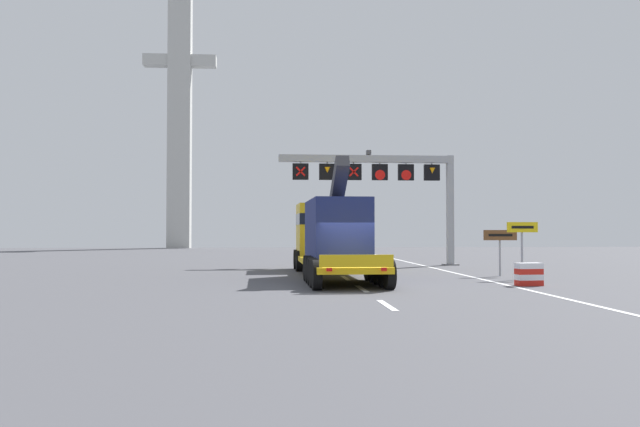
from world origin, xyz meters
TOP-DOWN VIEW (x-y plane):
  - ground at (0.00, 0.00)m, footprint 112.00×112.00m
  - lane_markings at (0.22, 22.35)m, footprint 0.20×59.30m
  - edge_line_right at (6.20, 12.00)m, footprint 0.20×63.00m
  - overhead_lane_gantry at (4.04, 14.44)m, footprint 11.27×0.90m
  - heavy_haul_truck_yellow at (-0.33, 6.13)m, footprint 3.30×14.11m
  - exit_sign_yellow at (8.00, 3.01)m, footprint 1.40×0.15m
  - tourist_info_sign_brown at (7.76, 5.06)m, footprint 1.63×0.15m
  - crash_barrier_striped at (6.98, -0.07)m, footprint 1.04×0.60m
  - bridge_pylon_distant at (-14.76, 54.28)m, footprint 9.00×2.00m

SIDE VIEW (x-z plane):
  - ground at x=0.00m, z-range 0.00..0.00m
  - edge_line_right at x=6.20m, z-range 0.00..0.01m
  - lane_markings at x=0.22m, z-range 0.00..0.01m
  - crash_barrier_striped at x=6.98m, z-range 0.00..0.90m
  - tourist_info_sign_brown at x=7.76m, z-range 0.59..2.80m
  - exit_sign_yellow at x=8.00m, z-range 0.64..3.20m
  - heavy_haul_truck_yellow at x=-0.33m, z-range -0.66..4.64m
  - overhead_lane_gantry at x=4.04m, z-range 1.99..9.19m
  - bridge_pylon_distant at x=-14.76m, z-range 0.39..38.18m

